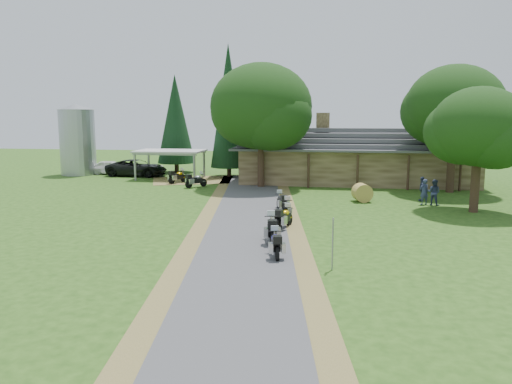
# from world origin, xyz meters

# --- Properties ---
(ground) EXTENTS (120.00, 120.00, 0.00)m
(ground) POSITION_xyz_m (0.00, 0.00, 0.00)
(ground) COLOR #254814
(ground) RESTS_ON ground
(driveway) EXTENTS (51.95, 51.95, 0.00)m
(driveway) POSITION_xyz_m (-0.50, 4.00, 0.00)
(driveway) COLOR #444346
(driveway) RESTS_ON ground
(lodge) EXTENTS (21.40, 9.40, 4.90)m
(lodge) POSITION_xyz_m (6.00, 24.00, 2.45)
(lodge) COLOR brown
(lodge) RESTS_ON ground
(silo) EXTENTS (3.65, 3.65, 7.07)m
(silo) POSITION_xyz_m (-21.51, 25.34, 3.54)
(silo) COLOR gray
(silo) RESTS_ON ground
(carport) EXTENTS (6.27, 4.20, 2.71)m
(carport) POSITION_xyz_m (-11.22, 23.50, 1.35)
(carport) COLOR beige
(carport) RESTS_ON ground
(car_white_sedan) EXTENTS (2.35, 5.41, 1.79)m
(car_white_sedan) POSITION_xyz_m (-18.35, 25.97, 0.90)
(car_white_sedan) COLOR white
(car_white_sedan) RESTS_ON ground
(car_dark_suv) EXTENTS (3.00, 6.55, 2.47)m
(car_dark_suv) POSITION_xyz_m (-15.18, 24.97, 1.23)
(car_dark_suv) COLOR black
(car_dark_suv) RESTS_ON ground
(motorcycle_row_a) EXTENTS (0.93, 1.86, 1.22)m
(motorcycle_row_a) POSITION_xyz_m (1.61, -1.10, 0.61)
(motorcycle_row_a) COLOR #292495
(motorcycle_row_a) RESTS_ON ground
(motorcycle_row_b) EXTENTS (0.99, 2.10, 1.38)m
(motorcycle_row_b) POSITION_xyz_m (1.13, 1.36, 0.69)
(motorcycle_row_b) COLOR #AEB0B6
(motorcycle_row_b) RESTS_ON ground
(motorcycle_row_c) EXTENTS (1.12, 1.96, 1.27)m
(motorcycle_row_c) POSITION_xyz_m (1.45, 4.29, 0.64)
(motorcycle_row_c) COLOR #ECBA05
(motorcycle_row_c) RESTS_ON ground
(motorcycle_row_d) EXTENTS (0.61, 1.84, 1.26)m
(motorcycle_row_d) POSITION_xyz_m (1.37, 6.67, 0.63)
(motorcycle_row_d) COLOR orange
(motorcycle_row_d) RESTS_ON ground
(motorcycle_row_e) EXTENTS (1.14, 1.87, 1.22)m
(motorcycle_row_e) POSITION_xyz_m (0.79, 9.31, 0.61)
(motorcycle_row_e) COLOR black
(motorcycle_row_e) RESTS_ON ground
(motorcycle_carport_a) EXTENTS (1.46, 1.96, 1.30)m
(motorcycle_carport_a) POSITION_xyz_m (-9.60, 20.60, 0.65)
(motorcycle_carport_a) COLOR #CA9600
(motorcycle_carport_a) RESTS_ON ground
(motorcycle_carport_b) EXTENTS (1.68, 1.84, 1.29)m
(motorcycle_carport_b) POSITION_xyz_m (-7.31, 18.39, 0.65)
(motorcycle_carport_b) COLOR gray
(motorcycle_carport_b) RESTS_ON ground
(person_a) EXTENTS (0.70, 0.62, 2.05)m
(person_a) POSITION_xyz_m (10.11, 12.80, 1.02)
(person_a) COLOR navy
(person_a) RESTS_ON ground
(person_b) EXTENTS (0.71, 0.65, 2.04)m
(person_b) POSITION_xyz_m (10.73, 12.72, 1.02)
(person_b) COLOR navy
(person_b) RESTS_ON ground
(person_c) EXTENTS (0.50, 0.63, 2.02)m
(person_c) POSITION_xyz_m (10.23, 14.29, 1.01)
(person_c) COLOR navy
(person_c) RESTS_ON ground
(hay_bale) EXTENTS (1.50, 1.42, 1.27)m
(hay_bale) POSITION_xyz_m (6.05, 13.35, 0.63)
(hay_bale) COLOR olive
(hay_bale) RESTS_ON ground
(sign_post) EXTENTS (0.38, 0.06, 2.09)m
(sign_post) POSITION_xyz_m (4.02, -2.68, 1.04)
(sign_post) COLOR gray
(sign_post) RESTS_ON ground
(oak_lodge_left) EXTENTS (8.37, 8.37, 10.80)m
(oak_lodge_left) POSITION_xyz_m (-1.97, 19.47, 5.40)
(oak_lodge_left) COLOR #183610
(oak_lodge_left) RESTS_ON ground
(oak_lodge_right) EXTENTS (7.39, 7.39, 10.80)m
(oak_lodge_right) POSITION_xyz_m (13.10, 18.79, 5.40)
(oak_lodge_right) COLOR #183610
(oak_lodge_right) RESTS_ON ground
(oak_driveway) EXTENTS (5.73, 5.73, 8.56)m
(oak_driveway) POSITION_xyz_m (12.74, 10.59, 4.28)
(oak_driveway) COLOR #183610
(oak_driveway) RESTS_ON ground
(cedar_near) EXTENTS (3.58, 3.58, 12.75)m
(cedar_near) POSITION_xyz_m (-6.08, 26.00, 6.38)
(cedar_near) COLOR black
(cedar_near) RESTS_ON ground
(cedar_far) EXTENTS (3.89, 3.89, 10.14)m
(cedar_far) POSITION_xyz_m (-12.24, 28.57, 5.07)
(cedar_far) COLOR black
(cedar_far) RESTS_ON ground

